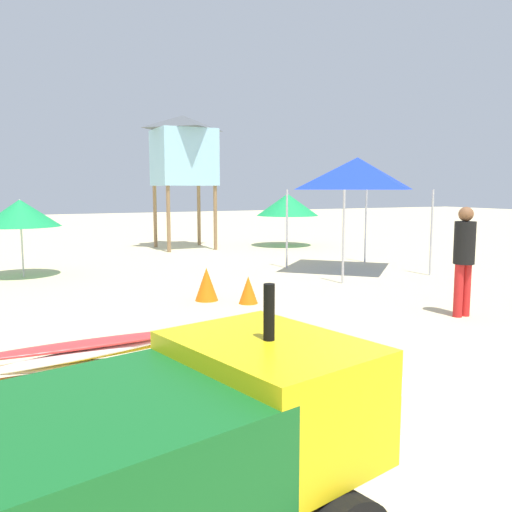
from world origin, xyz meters
name	(u,v)px	position (x,y,z in m)	size (l,w,h in m)	color
ground	(478,416)	(0.00, 0.00, 0.00)	(80.00, 80.00, 0.00)	beige
utility_cart	(129,464)	(-3.25, -0.95, 0.78)	(2.75, 1.80, 1.50)	#146023
surfboard_pile	(84,357)	(-2.97, 2.53, 0.22)	(2.48, 0.84, 0.40)	orange
lifeguard_near_right	(464,254)	(2.73, 2.76, 0.98)	(0.32, 0.32, 1.71)	red
popup_canopy	(357,174)	(3.96, 7.20, 2.33)	(2.47, 2.47, 2.71)	#B2B2B7
lifeguard_tower	(183,151)	(1.84, 13.71, 3.20)	(1.98, 1.98, 4.32)	olive
beach_umbrella_left	(20,213)	(-3.26, 9.82, 1.44)	(1.73, 1.73, 1.74)	beige
beach_umbrella_mid	(288,205)	(5.27, 12.90, 1.42)	(2.13, 2.13, 1.80)	beige
traffic_cone_near	(207,284)	(-0.43, 5.62, 0.30)	(0.41, 0.41, 0.59)	orange
traffic_cone_far	(248,290)	(0.13, 5.07, 0.24)	(0.34, 0.34, 0.48)	orange
cooler_box	(396,406)	(-0.77, 0.18, 0.16)	(0.49, 0.35, 0.33)	white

